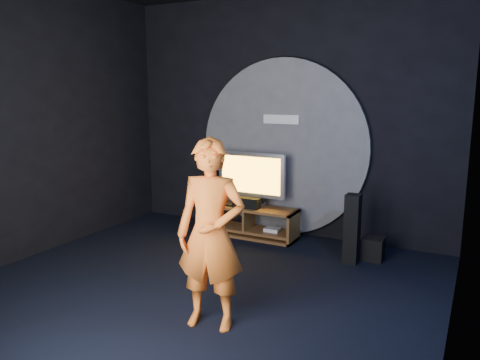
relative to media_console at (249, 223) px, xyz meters
The scene contains 13 objects.
floor 2.09m from the media_console, 80.58° to the right, with size 5.00×5.00×0.00m, color black.
back_wall 1.65m from the media_console, 52.93° to the left, with size 5.00×0.04×3.50m, color black.
left_wall 3.36m from the media_console, 136.50° to the right, with size 0.04×5.00×3.50m, color black.
right_wall 3.83m from the media_console, 35.82° to the right, with size 0.04×5.00×3.50m, color black.
wall_disc_panel 1.22m from the media_console, 49.19° to the left, with size 2.60×0.11×2.60m.
media_console is the anchor object (origin of this frame).
tv 0.69m from the media_console, 95.84° to the left, with size 1.06×0.22×0.79m.
center_speaker 0.34m from the media_console, 94.74° to the right, with size 0.40×0.15×0.15m, color black.
remote 0.43m from the media_console, 159.37° to the right, with size 0.18×0.05×0.02m, color black.
tower_speaker_left 0.87m from the media_console, 159.85° to the left, with size 0.18×0.20×0.88m, color black.
tower_speaker_right 1.69m from the media_console, 14.09° to the right, with size 0.18×0.20×0.88m, color black.
subwoofer 1.86m from the media_console, ahead, with size 0.27×0.27×0.29m, color black.
player 2.81m from the media_console, 70.98° to the right, with size 0.63×0.42×1.74m, color orange.
Camera 1 is at (2.63, -3.96, 2.13)m, focal length 35.00 mm.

